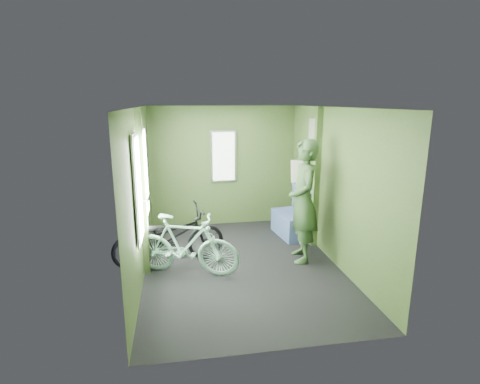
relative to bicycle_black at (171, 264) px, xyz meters
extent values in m
plane|color=black|center=(1.04, -0.20, 0.00)|extent=(4.00, 4.00, 0.00)
cube|color=silver|center=(1.04, -0.20, 2.30)|extent=(2.80, 4.00, 0.02)
cube|color=#3A5025|center=(1.04, 1.80, 1.15)|extent=(2.80, 0.02, 2.30)
cube|color=#3A5025|center=(1.04, -2.20, 1.15)|extent=(2.80, 0.02, 2.30)
cube|color=#3A5025|center=(-0.36, -0.20, 1.15)|extent=(0.02, 4.00, 2.30)
cube|color=#3A5025|center=(2.44, -0.20, 1.15)|extent=(0.02, 4.00, 2.30)
cube|color=#3A5025|center=(-0.32, -0.20, 1.15)|extent=(0.08, 0.12, 2.30)
cube|color=silver|center=(-0.32, -0.75, 1.35)|extent=(0.02, 0.56, 1.34)
cube|color=silver|center=(-0.32, 0.35, 1.35)|extent=(0.02, 0.56, 1.34)
cube|color=white|center=(-0.31, -0.75, 1.88)|extent=(0.00, 0.12, 0.12)
cube|color=white|center=(-0.31, 0.35, 1.88)|extent=(0.00, 0.12, 0.12)
cylinder|color=silver|center=(-0.25, -0.20, 1.10)|extent=(0.03, 0.40, 0.03)
cube|color=#3A5025|center=(2.39, 0.40, 1.15)|extent=(0.10, 0.10, 2.30)
cube|color=white|center=(2.42, 0.70, 1.85)|extent=(0.02, 0.40, 0.50)
cube|color=silver|center=(1.04, 1.75, 1.35)|extent=(0.50, 0.02, 1.00)
imported|color=black|center=(0.00, 0.00, 0.00)|extent=(1.76, 0.98, 0.92)
imported|color=#92D0B7|center=(0.22, -0.41, 0.00)|extent=(1.63, 1.08, 0.98)
imported|color=#304B29|center=(1.99, -0.15, 0.93)|extent=(0.52, 0.72, 1.85)
cube|color=silver|center=(2.02, 0.15, 1.33)|extent=(0.29, 0.14, 0.34)
cube|color=gray|center=(2.30, 0.60, 0.43)|extent=(0.25, 0.35, 0.86)
cube|color=navy|center=(2.16, 0.90, 0.21)|extent=(0.57, 0.90, 0.42)
cube|color=navy|center=(2.36, 0.90, 0.66)|extent=(0.16, 0.84, 0.47)
camera|label=1|loc=(0.15, -5.30, 2.39)|focal=28.00mm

